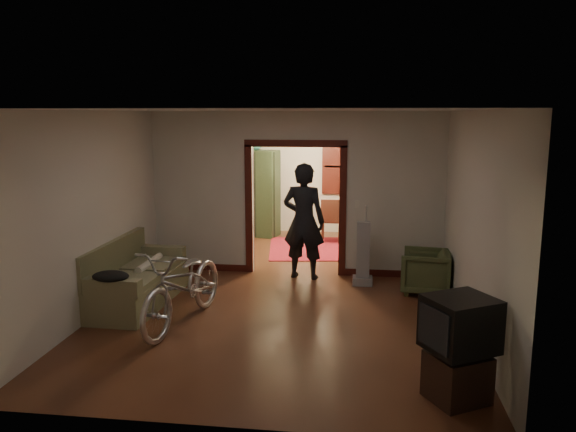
% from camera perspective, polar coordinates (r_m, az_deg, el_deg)
% --- Properties ---
extents(floor, '(5.00, 8.50, 0.01)m').
position_cam_1_polar(floor, '(9.22, 0.24, -7.02)').
color(floor, '#3B1D13').
rests_on(floor, ground).
extents(ceiling, '(5.00, 8.50, 0.01)m').
position_cam_1_polar(ceiling, '(8.79, 0.25, 10.67)').
color(ceiling, white).
rests_on(ceiling, floor).
extents(wall_back, '(5.00, 0.02, 2.80)m').
position_cam_1_polar(wall_back, '(13.09, 2.56, 4.44)').
color(wall_back, beige).
rests_on(wall_back, floor).
extents(wall_left, '(0.02, 8.50, 2.80)m').
position_cam_1_polar(wall_left, '(9.53, -14.85, 1.85)').
color(wall_left, beige).
rests_on(wall_left, floor).
extents(wall_right, '(0.02, 8.50, 2.80)m').
position_cam_1_polar(wall_right, '(8.94, 16.36, 1.23)').
color(wall_right, beige).
rests_on(wall_right, floor).
extents(partition_wall, '(5.00, 0.14, 2.80)m').
position_cam_1_polar(partition_wall, '(9.63, 0.80, 2.29)').
color(partition_wall, beige).
rests_on(partition_wall, floor).
extents(door_casing, '(1.74, 0.20, 2.32)m').
position_cam_1_polar(door_casing, '(9.68, 0.80, 0.53)').
color(door_casing, '#3B120D').
rests_on(door_casing, floor).
extents(far_window, '(0.98, 0.06, 1.28)m').
position_cam_1_polar(far_window, '(13.00, 5.63, 5.02)').
color(far_window, black).
rests_on(far_window, wall_back).
extents(chandelier, '(0.24, 0.24, 0.24)m').
position_cam_1_polar(chandelier, '(11.28, 1.84, 8.32)').
color(chandelier, '#FFE0A5').
rests_on(chandelier, ceiling).
extents(light_switch, '(0.08, 0.01, 0.12)m').
position_cam_1_polar(light_switch, '(9.52, 7.04, 1.20)').
color(light_switch, silver).
rests_on(light_switch, partition_wall).
extents(sofa, '(0.98, 2.06, 0.93)m').
position_cam_1_polar(sofa, '(8.53, -15.25, -5.56)').
color(sofa, '#646543').
rests_on(sofa, floor).
extents(rolled_paper, '(0.11, 0.88, 0.11)m').
position_cam_1_polar(rolled_paper, '(8.75, -13.92, -4.67)').
color(rolled_paper, beige).
rests_on(rolled_paper, sofa).
extents(jacket, '(0.48, 0.36, 0.14)m').
position_cam_1_polar(jacket, '(7.66, -17.58, -5.85)').
color(jacket, black).
rests_on(jacket, sofa).
extents(bicycle, '(1.06, 2.15, 1.08)m').
position_cam_1_polar(bicycle, '(7.54, -10.51, -6.90)').
color(bicycle, silver).
rests_on(bicycle, floor).
extents(armchair, '(0.84, 0.82, 0.67)m').
position_cam_1_polar(armchair, '(9.01, 13.81, -5.50)').
color(armchair, '#424D2B').
rests_on(armchair, floor).
extents(tv_stand, '(0.68, 0.67, 0.47)m').
position_cam_1_polar(tv_stand, '(5.90, 16.81, -15.40)').
color(tv_stand, black).
rests_on(tv_stand, floor).
extents(crt_tv, '(0.79, 0.77, 0.52)m').
position_cam_1_polar(crt_tv, '(5.69, 17.10, -10.44)').
color(crt_tv, black).
rests_on(crt_tv, tv_stand).
extents(vacuum, '(0.32, 0.26, 1.04)m').
position_cam_1_polar(vacuum, '(9.19, 7.63, -3.79)').
color(vacuum, gray).
rests_on(vacuum, floor).
extents(person, '(0.78, 0.58, 1.96)m').
position_cam_1_polar(person, '(9.39, 1.61, -0.52)').
color(person, black).
rests_on(person, floor).
extents(oriental_rug, '(1.81, 2.22, 0.02)m').
position_cam_1_polar(oriental_rug, '(11.62, 2.02, -3.30)').
color(oriental_rug, maroon).
rests_on(oriental_rug, floor).
extents(locker, '(1.07, 0.74, 1.95)m').
position_cam_1_polar(locker, '(12.74, -3.23, 2.33)').
color(locker, '#1F2D1B').
rests_on(locker, floor).
extents(globe, '(0.28, 0.28, 0.28)m').
position_cam_1_polar(globe, '(12.64, -3.28, 6.67)').
color(globe, '#1E5972').
rests_on(globe, locker).
extents(desk, '(1.05, 0.78, 0.70)m').
position_cam_1_polar(desk, '(12.53, 7.26, -0.77)').
color(desk, black).
rests_on(desk, floor).
extents(desk_chair, '(0.48, 0.48, 0.96)m').
position_cam_1_polar(desk_chair, '(12.14, 4.41, -0.45)').
color(desk_chair, black).
rests_on(desk_chair, floor).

